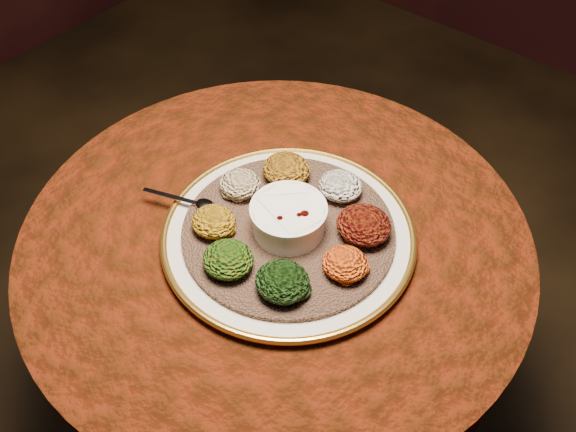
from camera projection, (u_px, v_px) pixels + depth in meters
The scene contains 13 objects.
table at pixel (276, 289), 1.33m from camera, with size 0.96×0.96×0.73m.
platter at pixel (288, 235), 1.18m from camera, with size 0.51×0.51×0.02m.
injera at pixel (288, 231), 1.17m from camera, with size 0.39×0.39×0.01m, color brown.
stew_bowl at pixel (288, 217), 1.14m from camera, with size 0.14×0.14×0.06m.
spoon at pixel (200, 204), 1.20m from camera, with size 0.15×0.07×0.01m.
portion_ayib at pixel (340, 186), 1.22m from camera, with size 0.09×0.08×0.04m, color white.
portion_kitfo at pixel (364, 225), 1.14m from camera, with size 0.10×0.10×0.05m, color black.
portion_tikil at pixel (345, 264), 1.09m from camera, with size 0.08×0.08×0.04m, color #C76F10.
portion_gomen at pixel (282, 281), 1.06m from camera, with size 0.09×0.09×0.04m, color black.
portion_mixveg at pixel (228, 259), 1.09m from camera, with size 0.09×0.09×0.04m, color #AA310B.
portion_kik at pixel (214, 222), 1.15m from camera, with size 0.08×0.08×0.04m, color #B4770F.
portion_timatim at pixel (240, 184), 1.22m from camera, with size 0.08×0.08×0.04m, color maroon.
portion_shiro at pixel (286, 169), 1.24m from camera, with size 0.09×0.09×0.05m, color #946711.
Camera 1 is at (0.52, -0.59, 1.64)m, focal length 40.00 mm.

